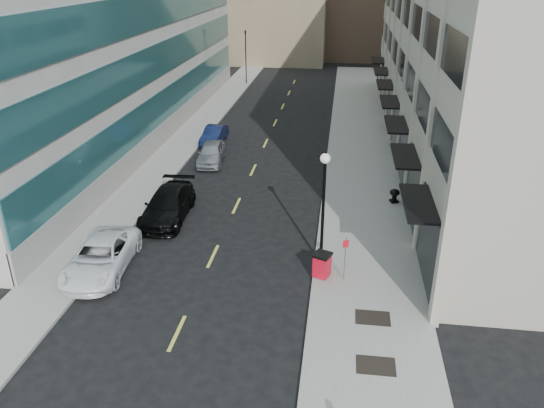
% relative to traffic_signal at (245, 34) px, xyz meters
% --- Properties ---
extents(ground, '(160.00, 160.00, 0.00)m').
position_rel_traffic_signal_xyz_m(ground, '(5.50, -48.00, -5.72)').
color(ground, black).
rests_on(ground, ground).
extents(sidewalk_right, '(5.00, 80.00, 0.15)m').
position_rel_traffic_signal_xyz_m(sidewalk_right, '(13.00, -28.00, -5.64)').
color(sidewalk_right, gray).
rests_on(sidewalk_right, ground).
extents(sidewalk_left, '(3.00, 80.00, 0.15)m').
position_rel_traffic_signal_xyz_m(sidewalk_left, '(-1.00, -28.00, -5.64)').
color(sidewalk_left, gray).
rests_on(sidewalk_left, ground).
extents(building_right, '(15.30, 46.50, 18.25)m').
position_rel_traffic_signal_xyz_m(building_right, '(22.44, -21.01, 3.28)').
color(building_right, '#B2A796').
rests_on(building_right, ground).
extents(building_left, '(16.14, 46.00, 20.00)m').
position_rel_traffic_signal_xyz_m(building_left, '(-10.45, -21.00, 4.27)').
color(building_left, silver).
rests_on(building_left, ground).
extents(grate_mid, '(1.40, 1.00, 0.01)m').
position_rel_traffic_signal_xyz_m(grate_mid, '(13.10, -47.00, -5.56)').
color(grate_mid, black).
rests_on(grate_mid, sidewalk_right).
extents(grate_far, '(1.40, 1.00, 0.01)m').
position_rel_traffic_signal_xyz_m(grate_far, '(13.10, -44.20, -5.56)').
color(grate_far, black).
rests_on(grate_far, sidewalk_right).
extents(road_centerline, '(0.15, 68.20, 0.01)m').
position_rel_traffic_signal_xyz_m(road_centerline, '(5.50, -31.00, -5.71)').
color(road_centerline, '#D8CC4C').
rests_on(road_centerline, ground).
extents(traffic_signal, '(0.66, 0.66, 6.98)m').
position_rel_traffic_signal_xyz_m(traffic_signal, '(0.00, 0.00, 0.00)').
color(traffic_signal, black).
rests_on(traffic_signal, ground).
extents(car_white_van, '(2.89, 5.59, 1.51)m').
position_rel_traffic_signal_xyz_m(car_white_van, '(0.70, -42.00, -4.96)').
color(car_white_van, white).
rests_on(car_white_van, ground).
extents(car_black_pickup, '(2.46, 5.64, 1.61)m').
position_rel_traffic_signal_xyz_m(car_black_pickup, '(2.03, -36.16, -4.91)').
color(car_black_pickup, black).
rests_on(car_black_pickup, ground).
extents(car_silver_sedan, '(2.18, 4.53, 1.49)m').
position_rel_traffic_signal_xyz_m(car_silver_sedan, '(2.30, -27.00, -4.97)').
color(car_silver_sedan, '#999BA1').
rests_on(car_silver_sedan, ground).
extents(car_blue_sedan, '(1.59, 4.08, 1.33)m').
position_rel_traffic_signal_xyz_m(car_blue_sedan, '(1.43, -22.45, -5.06)').
color(car_blue_sedan, '#111B42').
rests_on(car_blue_sedan, ground).
extents(trash_bin, '(0.96, 0.96, 1.19)m').
position_rel_traffic_signal_xyz_m(trash_bin, '(10.90, -41.37, -4.93)').
color(trash_bin, red).
rests_on(trash_bin, sidewalk_right).
extents(lamppost, '(0.46, 0.46, 5.55)m').
position_rel_traffic_signal_xyz_m(lamppost, '(10.80, -39.98, -2.31)').
color(lamppost, black).
rests_on(lamppost, sidewalk_right).
extents(sign_post, '(0.25, 0.11, 2.14)m').
position_rel_traffic_signal_xyz_m(sign_post, '(11.90, -41.47, -4.17)').
color(sign_post, slate).
rests_on(sign_post, sidewalk_right).
extents(urn_planter, '(0.60, 0.60, 0.83)m').
position_rel_traffic_signal_xyz_m(urn_planter, '(14.79, -32.57, -5.07)').
color(urn_planter, black).
rests_on(urn_planter, sidewalk_right).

